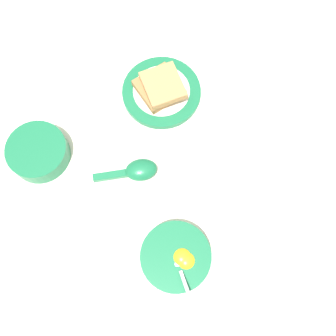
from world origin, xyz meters
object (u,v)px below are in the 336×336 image
Objects in this scene: soup_spoon at (137,171)px; congee_bowl at (38,152)px; egg_bowl at (176,257)px; toast_sandwich at (161,87)px; toast_plate at (162,92)px.

congee_bowl is (0.21, -0.10, 0.01)m from soup_spoon.
egg_bowl is 1.03× the size of soup_spoon.
soup_spoon is at bearing 59.88° from toast_sandwich.
toast_sandwich is 0.33m from congee_bowl.
toast_plate is 1.58× the size of toast_sandwich.
egg_bowl is at bearing 127.75° from congee_bowl.
toast_sandwich reaches higher than soup_spoon.
soup_spoon is at bearing 154.28° from congee_bowl.
toast_sandwich is 0.89× the size of congee_bowl.
congee_bowl is at bearing -25.72° from soup_spoon.
congee_bowl is at bearing 14.84° from toast_plate.
egg_bowl reaches higher than toast_plate.
egg_bowl is 0.21m from soup_spoon.
egg_bowl is 1.13× the size of congee_bowl.
soup_spoon is (0.03, -0.21, -0.01)m from egg_bowl.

